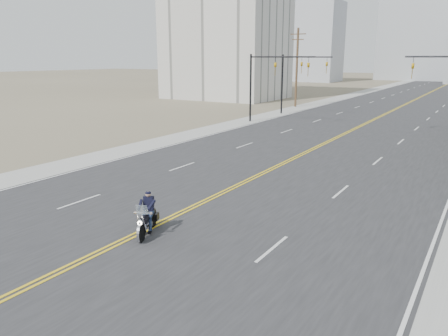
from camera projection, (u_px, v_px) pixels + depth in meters
The scene contains 11 objects.
ground_plane at pixel (86, 259), 14.69m from camera, with size 400.00×400.00×0.00m, color #776D56.
road at pixel (417, 99), 72.45m from camera, with size 20.00×200.00×0.01m, color #303033.
sidewalk_left at pixel (348, 96), 78.31m from camera, with size 3.00×200.00×0.01m, color #A5A5A0.
traffic_mast_left at pixel (268, 75), 44.46m from camera, with size 7.10×0.26×7.00m.
traffic_mast_far at pixel (296, 73), 51.25m from camera, with size 6.10×0.26×7.00m.
utility_pole_left at pixel (297, 66), 59.32m from camera, with size 2.20×0.30×10.50m.
apartment_block at pixel (226, 5), 70.66m from camera, with size 18.00×14.00×30.00m, color silver.
haze_bldg_a at pixel (315, 42), 124.72m from camera, with size 14.00×12.00×22.00m, color #B7BCC6.
haze_bldg_d at pixel (416, 36), 133.15m from camera, with size 20.00×15.00×26.00m, color #ADB2B7.
haze_bldg_f at pixel (287, 54), 145.46m from camera, with size 12.00×12.00×16.00m, color #ADB2B7.
motorcyclist at pixel (147, 214), 16.60m from camera, with size 0.90×2.09×1.64m, color black, non-canonical shape.
Camera 1 is at (11.04, -9.04, 6.58)m, focal length 35.00 mm.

